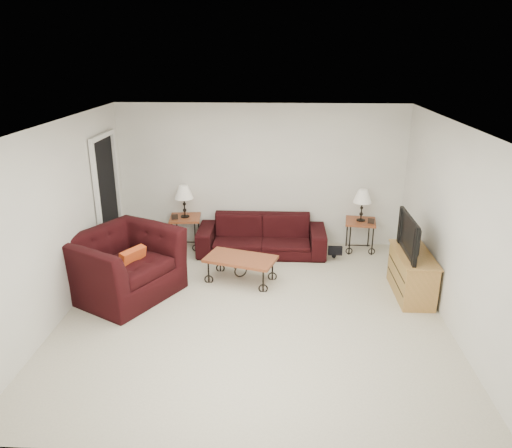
% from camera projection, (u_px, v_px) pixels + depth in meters
% --- Properties ---
extents(ground, '(5.00, 5.00, 0.00)m').
position_uv_depth(ground, '(253.00, 311.00, 6.56)').
color(ground, beige).
rests_on(ground, ground).
extents(wall_back, '(5.00, 0.02, 2.50)m').
position_uv_depth(wall_back, '(261.00, 176.00, 8.49)').
color(wall_back, white).
rests_on(wall_back, ground).
extents(wall_front, '(5.00, 0.02, 2.50)m').
position_uv_depth(wall_front, '(236.00, 332.00, 3.79)').
color(wall_front, white).
rests_on(wall_front, ground).
extents(wall_left, '(0.02, 5.00, 2.50)m').
position_uv_depth(wall_left, '(60.00, 221.00, 6.26)').
color(wall_left, white).
rests_on(wall_left, ground).
extents(wall_right, '(0.02, 5.00, 2.50)m').
position_uv_depth(wall_right, '(454.00, 227.00, 6.02)').
color(wall_right, white).
rests_on(wall_right, ground).
extents(ceiling, '(5.00, 5.00, 0.00)m').
position_uv_depth(ceiling, '(253.00, 125.00, 5.72)').
color(ceiling, white).
rests_on(ceiling, wall_back).
extents(doorway, '(0.08, 0.94, 2.04)m').
position_uv_depth(doorway, '(108.00, 201.00, 7.89)').
color(doorway, black).
rests_on(doorway, ground).
extents(sofa, '(2.18, 0.85, 0.64)m').
position_uv_depth(sofa, '(262.00, 235.00, 8.35)').
color(sofa, black).
rests_on(sofa, ground).
extents(side_table_left, '(0.57, 0.57, 0.57)m').
position_uv_depth(side_table_left, '(186.00, 232.00, 8.60)').
color(side_table_left, brown).
rests_on(side_table_left, ground).
extents(side_table_right, '(0.57, 0.57, 0.55)m').
position_uv_depth(side_table_right, '(360.00, 236.00, 8.46)').
color(side_table_right, brown).
rests_on(side_table_right, ground).
extents(lamp_left, '(0.35, 0.35, 0.57)m').
position_uv_depth(lamp_left, '(184.00, 201.00, 8.40)').
color(lamp_left, black).
rests_on(lamp_left, side_table_left).
extents(lamp_right, '(0.36, 0.36, 0.55)m').
position_uv_depth(lamp_right, '(362.00, 205.00, 8.27)').
color(lamp_right, black).
rests_on(lamp_right, side_table_right).
extents(photo_frame_left, '(0.11, 0.05, 0.10)m').
position_uv_depth(photo_frame_left, '(175.00, 217.00, 8.35)').
color(photo_frame_left, black).
rests_on(photo_frame_left, side_table_left).
extents(photo_frame_right, '(0.11, 0.05, 0.09)m').
position_uv_depth(photo_frame_right, '(371.00, 221.00, 8.20)').
color(photo_frame_right, black).
rests_on(photo_frame_right, side_table_right).
extents(coffee_table, '(1.16, 0.85, 0.39)m').
position_uv_depth(coffee_table, '(241.00, 269.00, 7.35)').
color(coffee_table, brown).
rests_on(coffee_table, ground).
extents(armchair, '(1.78, 1.84, 0.92)m').
position_uv_depth(armchair, '(123.00, 265.00, 6.87)').
color(armchair, black).
rests_on(armchair, ground).
extents(throw_pillow, '(0.30, 0.42, 0.42)m').
position_uv_depth(throw_pillow, '(132.00, 263.00, 6.80)').
color(throw_pillow, '#D3451B').
rests_on(throw_pillow, armchair).
extents(tv_stand, '(0.44, 1.07, 0.64)m').
position_uv_depth(tv_stand, '(412.00, 274.00, 6.90)').
color(tv_stand, '#C48248').
rests_on(tv_stand, ground).
extents(television, '(0.13, 0.95, 0.55)m').
position_uv_depth(television, '(415.00, 235.00, 6.70)').
color(television, black).
rests_on(television, tv_stand).
extents(backpack, '(0.39, 0.32, 0.46)m').
position_uv_depth(backpack, '(334.00, 245.00, 8.15)').
color(backpack, black).
rests_on(backpack, ground).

